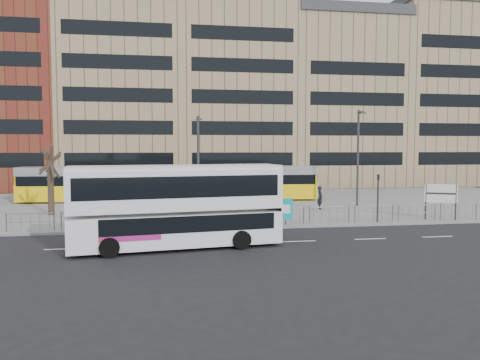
{
  "coord_description": "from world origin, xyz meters",
  "views": [
    {
      "loc": [
        -5.0,
        -27.73,
        4.99
      ],
      "look_at": [
        0.41,
        6.0,
        2.6
      ],
      "focal_mm": 35.0,
      "sensor_mm": 36.0,
      "label": 1
    }
  ],
  "objects": [
    {
      "name": "traffic_light_west",
      "position": [
        -3.73,
        2.17,
        2.12
      ],
      "size": [
        0.2,
        0.23,
        3.1
      ],
      "rotation": [
        0.0,
        0.0,
        0.21
      ],
      "color": "#2D2D30",
      "rests_on": "plaza"
    },
    {
      "name": "plaza",
      "position": [
        0.0,
        12.0,
        0.07
      ],
      "size": [
        64.0,
        24.0,
        0.15
      ],
      "primitive_type": "cube",
      "color": "slate",
      "rests_on": "ground"
    },
    {
      "name": "building_row",
      "position": [
        1.55,
        34.27,
        12.91
      ],
      "size": [
        70.4,
        18.4,
        31.2
      ],
      "color": "brown",
      "rests_on": "ground"
    },
    {
      "name": "kerb",
      "position": [
        0.0,
        0.05,
        0.07
      ],
      "size": [
        64.0,
        0.25,
        0.17
      ],
      "primitive_type": "cube",
      "color": "gray",
      "rests_on": "ground"
    },
    {
      "name": "pedestrian_barrier",
      "position": [
        2.0,
        0.5,
        0.98
      ],
      "size": [
        32.07,
        0.07,
        1.1
      ],
      "color": "gray",
      "rests_on": "plaza"
    },
    {
      "name": "lamp_post_west",
      "position": [
        -2.59,
        6.62,
        4.08
      ],
      "size": [
        0.45,
        1.04,
        7.13
      ],
      "color": "#2D2D30",
      "rests_on": "plaza"
    },
    {
      "name": "traffic_light_east",
      "position": [
        8.56,
        0.5,
        2.12
      ],
      "size": [
        0.23,
        0.25,
        3.1
      ],
      "rotation": [
        0.0,
        0.0,
        -0.41
      ],
      "color": "#2D2D30",
      "rests_on": "plaza"
    },
    {
      "name": "station_sign",
      "position": [
        13.18,
        0.8,
        1.8
      ],
      "size": [
        1.92,
        0.93,
        2.38
      ],
      "rotation": [
        0.0,
        0.0,
        -0.42
      ],
      "color": "#2D2D30",
      "rests_on": "plaza"
    },
    {
      "name": "pedestrian",
      "position": [
        6.95,
        7.16,
        1.06
      ],
      "size": [
        0.55,
        0.73,
        1.82
      ],
      "primitive_type": "imported",
      "rotation": [
        0.0,
        0.0,
        1.38
      ],
      "color": "black",
      "rests_on": "plaza"
    },
    {
      "name": "road_markings",
      "position": [
        1.0,
        -4.0,
        0.01
      ],
      "size": [
        62.0,
        0.12,
        0.01
      ],
      "primitive_type": "cube",
      "color": "white",
      "rests_on": "ground"
    },
    {
      "name": "ad_panel",
      "position": [
        2.41,
        0.4,
        1.12
      ],
      "size": [
        0.88,
        0.1,
        1.66
      ],
      "rotation": [
        0.0,
        0.0,
        -0.03
      ],
      "color": "#2D2D30",
      "rests_on": "plaza"
    },
    {
      "name": "lamp_post_east",
      "position": [
        10.59,
        8.45,
        4.46
      ],
      "size": [
        0.45,
        1.04,
        7.88
      ],
      "color": "#2D2D30",
      "rests_on": "plaza"
    },
    {
      "name": "ground",
      "position": [
        0.0,
        0.0,
        0.0
      ],
      "size": [
        120.0,
        120.0,
        0.0
      ],
      "primitive_type": "plane",
      "color": "black",
      "rests_on": "ground"
    },
    {
      "name": "bare_tree",
      "position": [
        -13.11,
        7.35,
        5.26
      ],
      "size": [
        4.12,
        4.12,
        7.0
      ],
      "color": "#2E201A",
      "rests_on": "plaza"
    },
    {
      "name": "tram",
      "position": [
        -4.49,
        14.88,
        1.71
      ],
      "size": [
        26.55,
        4.06,
        3.12
      ],
      "rotation": [
        0.0,
        0.0,
        -0.06
      ],
      "color": "yellow",
      "rests_on": "plaza"
    },
    {
      "name": "double_decker_bus",
      "position": [
        -4.45,
        -4.63,
        2.22
      ],
      "size": [
        10.48,
        3.69,
        4.1
      ],
      "rotation": [
        0.0,
        0.0,
        0.13
      ],
      "color": "white",
      "rests_on": "ground"
    }
  ]
}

